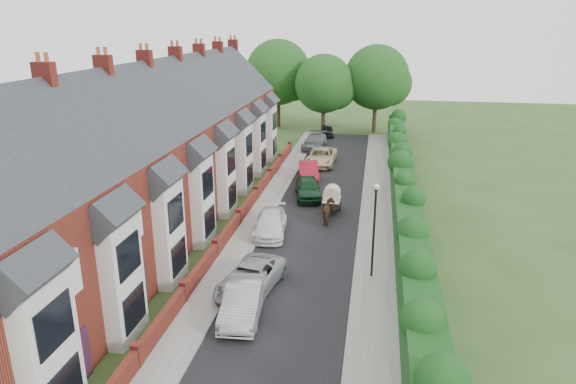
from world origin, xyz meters
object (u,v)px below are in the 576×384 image
(car_beige, at_px, (321,157))
(horse_cart, at_px, (332,197))
(car_silver_a, at_px, (243,300))
(car_white, at_px, (270,224))
(car_green, at_px, (308,188))
(horse, at_px, (329,212))
(lamppost, at_px, (375,219))
(car_grey, at_px, (315,142))
(car_silver_b, at_px, (251,278))
(car_black, at_px, (327,131))
(car_red, at_px, (309,171))

(car_beige, xyz_separation_m, horse_cart, (2.09, -12.61, 0.38))
(car_silver_a, height_order, car_white, car_silver_a)
(car_white, xyz_separation_m, car_beige, (1.36, 17.04, 0.07))
(car_beige, distance_m, horse_cart, 12.78)
(car_green, distance_m, horse, 5.32)
(lamppost, distance_m, car_white, 8.45)
(car_white, height_order, car_beige, car_beige)
(car_grey, distance_m, horse_cart, 18.90)
(car_silver_b, distance_m, car_grey, 30.29)
(car_silver_b, height_order, car_black, car_silver_b)
(car_grey, xyz_separation_m, horse_cart, (3.45, -18.58, 0.35))
(car_red, relative_size, horse, 2.39)
(car_silver_b, xyz_separation_m, car_green, (0.88, 14.61, 0.08))
(car_silver_a, height_order, horse, horse)
(car_white, height_order, car_green, car_green)
(car_beige, bearing_deg, car_silver_b, -90.18)
(car_white, distance_m, car_beige, 17.09)
(lamppost, xyz_separation_m, car_black, (-5.78, 34.60, -2.65))
(horse_cart, bearing_deg, car_beige, 99.41)
(car_silver_b, distance_m, horse, 10.14)
(car_grey, bearing_deg, car_silver_a, -85.98)
(car_beige, height_order, horse_cart, horse_cart)
(car_silver_b, relative_size, car_green, 1.10)
(car_beige, height_order, car_grey, car_grey)
(horse, bearing_deg, car_green, -73.60)
(car_green, bearing_deg, car_black, 80.17)
(car_black, bearing_deg, car_beige, -93.33)
(horse_cart, bearing_deg, car_white, -127.90)
(car_silver_a, distance_m, car_black, 39.20)
(horse_cart, bearing_deg, car_green, 125.22)
(car_silver_a, xyz_separation_m, car_white, (-0.72, 9.46, -0.08))
(car_red, distance_m, horse, 10.06)
(car_silver_b, relative_size, car_beige, 0.92)
(horse, distance_m, horse_cart, 2.03)
(car_green, relative_size, car_beige, 0.84)
(car_white, relative_size, car_beige, 0.87)
(horse, height_order, horse_cart, horse_cart)
(car_silver_b, distance_m, car_white, 7.29)
(car_silver_b, relative_size, horse, 2.69)
(car_green, xyz_separation_m, car_beige, (-0.04, 9.70, -0.02))
(car_silver_a, bearing_deg, lamppost, 34.15)
(horse, bearing_deg, car_beige, -88.16)
(car_silver_a, bearing_deg, car_silver_b, 90.36)
(lamppost, distance_m, car_beige, 22.62)
(lamppost, bearing_deg, car_silver_a, -141.00)
(car_beige, height_order, car_black, car_beige)
(car_red, height_order, horse_cart, horse_cart)
(car_silver_a, bearing_deg, car_grey, 86.42)
(car_white, xyz_separation_m, horse_cart, (3.45, 4.43, 0.45))
(car_red, bearing_deg, horse, -85.12)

